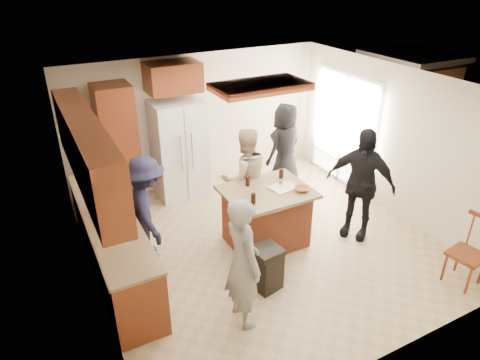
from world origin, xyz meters
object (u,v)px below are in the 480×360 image
spindle_chair (468,254)px  person_front_left (243,263)px  person_behind_right (285,146)px  refrigerator (179,149)px  trash_bin (266,268)px  person_behind_left (245,178)px  person_side_right (360,184)px  person_counter (147,209)px  kitchen_island (266,216)px

spindle_chair → person_front_left: bearing=165.2°
person_behind_right → refrigerator: size_ratio=0.92×
refrigerator → trash_bin: refrigerator is taller
person_behind_left → person_behind_right: person_behind_left is taller
person_behind_left → person_side_right: size_ratio=0.93×
person_counter → person_behind_right: bearing=-66.5°
person_front_left → trash_bin: bearing=-57.3°
person_behind_right → refrigerator: refrigerator is taller
person_side_right → kitchen_island: person_side_right is taller
spindle_chair → refrigerator: bearing=121.1°
person_side_right → trash_bin: size_ratio=2.87×
person_front_left → person_behind_right: person_front_left is taller
person_counter → trash_bin: size_ratio=2.53×
person_behind_right → trash_bin: size_ratio=2.62×
person_counter → person_front_left: bearing=-156.2°
person_counter → refrigerator: bearing=-29.3°
kitchen_island → spindle_chair: size_ratio=1.29×
person_behind_left → person_behind_right: (1.32, 0.86, -0.02)m
kitchen_island → person_side_right: bearing=-17.7°
trash_bin → spindle_chair: (2.45, -1.15, 0.13)m
person_behind_left → trash_bin: size_ratio=2.67×
kitchen_island → person_counter: bearing=162.9°
kitchen_island → person_behind_left: bearing=91.5°
person_behind_left → person_side_right: (1.41, -1.10, 0.06)m
person_behind_right → spindle_chair: person_behind_right is taller
person_behind_right → person_side_right: bearing=74.0°
person_front_left → trash_bin: person_front_left is taller
kitchen_island → person_front_left: bearing=-130.6°
person_behind_left → person_behind_right: size_ratio=1.02×
person_behind_left → person_counter: bearing=12.0°
person_side_right → spindle_chair: 1.74m
person_counter → kitchen_island: person_counter is taller
person_counter → trash_bin: bearing=-135.8°
person_front_left → person_counter: (-0.61, 1.77, -0.05)m
person_counter → person_behind_left: bearing=-80.2°
person_counter → kitchen_island: bearing=-102.2°
person_counter → kitchen_island: size_ratio=1.25×
person_behind_left → person_behind_right: 1.58m
refrigerator → trash_bin: (0.06, -3.01, -0.58)m
kitchen_island → trash_bin: bearing=-120.4°
refrigerator → person_behind_right: bearing=-17.6°
person_counter → spindle_chair: 4.43m
person_front_left → person_behind_right: size_ratio=1.03×
person_behind_left → person_counter: (-1.66, -0.14, -0.04)m
person_counter → kitchen_island: (1.68, -0.52, -0.32)m
person_front_left → person_behind_left: person_front_left is taller
person_counter → person_side_right: bearing=-102.5°
person_side_right → trash_bin: 2.05m
person_behind_right → kitchen_island: (-1.30, -1.52, -0.35)m
refrigerator → kitchen_island: bearing=-74.6°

